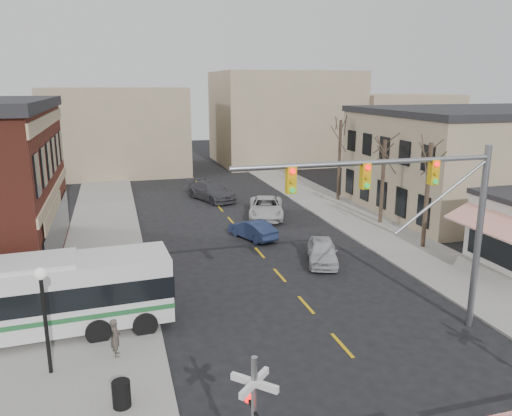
{
  "coord_description": "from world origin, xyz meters",
  "views": [
    {
      "loc": [
        -8.45,
        -14.74,
        10.39
      ],
      "look_at": [
        -0.84,
        11.86,
        3.5
      ],
      "focal_mm": 35.0,
      "sensor_mm": 36.0,
      "label": 1
    }
  ],
  "objects_px": {
    "trash_bin": "(121,394)",
    "car_a": "(322,251)",
    "transit_bus": "(14,299)",
    "traffic_signal_mast": "(421,203)",
    "car_b": "(252,230)",
    "car_c": "(266,208)",
    "car_d": "(212,191)",
    "pedestrian_near": "(116,337)",
    "street_lamp": "(43,298)",
    "pedestrian_far": "(90,301)"
  },
  "relations": [
    {
      "from": "street_lamp",
      "to": "trash_bin",
      "type": "relative_size",
      "value": 4.53
    },
    {
      "from": "trash_bin",
      "to": "traffic_signal_mast",
      "type": "bearing_deg",
      "value": 8.87
    },
    {
      "from": "street_lamp",
      "to": "trash_bin",
      "type": "distance_m",
      "value": 4.46
    },
    {
      "from": "traffic_signal_mast",
      "to": "car_a",
      "type": "distance_m",
      "value": 10.46
    },
    {
      "from": "traffic_signal_mast",
      "to": "car_c",
      "type": "height_order",
      "value": "traffic_signal_mast"
    },
    {
      "from": "transit_bus",
      "to": "car_b",
      "type": "height_order",
      "value": "transit_bus"
    },
    {
      "from": "trash_bin",
      "to": "car_c",
      "type": "xyz_separation_m",
      "value": [
        11.68,
        21.97,
        0.23
      ]
    },
    {
      "from": "trash_bin",
      "to": "car_d",
      "type": "relative_size",
      "value": 0.15
    },
    {
      "from": "transit_bus",
      "to": "street_lamp",
      "type": "xyz_separation_m",
      "value": [
        1.57,
        -3.14,
        1.21
      ]
    },
    {
      "from": "transit_bus",
      "to": "traffic_signal_mast",
      "type": "distance_m",
      "value": 16.98
    },
    {
      "from": "traffic_signal_mast",
      "to": "pedestrian_far",
      "type": "relative_size",
      "value": 7.37
    },
    {
      "from": "car_c",
      "to": "pedestrian_far",
      "type": "xyz_separation_m",
      "value": [
        -12.88,
        -14.83,
        0.06
      ]
    },
    {
      "from": "trash_bin",
      "to": "car_a",
      "type": "height_order",
      "value": "car_a"
    },
    {
      "from": "transit_bus",
      "to": "car_c",
      "type": "relative_size",
      "value": 2.23
    },
    {
      "from": "transit_bus",
      "to": "car_d",
      "type": "xyz_separation_m",
      "value": [
        12.71,
        23.31,
        -1.0
      ]
    },
    {
      "from": "trash_bin",
      "to": "car_d",
      "type": "height_order",
      "value": "car_d"
    },
    {
      "from": "pedestrian_near",
      "to": "pedestrian_far",
      "type": "distance_m",
      "value": 3.97
    },
    {
      "from": "transit_bus",
      "to": "trash_bin",
      "type": "xyz_separation_m",
      "value": [
        4.04,
        -5.9,
        -1.27
      ]
    },
    {
      "from": "transit_bus",
      "to": "pedestrian_far",
      "type": "distance_m",
      "value": 3.25
    },
    {
      "from": "pedestrian_near",
      "to": "car_d",
      "type": "bearing_deg",
      "value": -20.25
    },
    {
      "from": "street_lamp",
      "to": "pedestrian_far",
      "type": "xyz_separation_m",
      "value": [
        1.27,
        4.38,
        -2.19
      ]
    },
    {
      "from": "car_b",
      "to": "trash_bin",
      "type": "bearing_deg",
      "value": 39.2
    },
    {
      "from": "trash_bin",
      "to": "car_b",
      "type": "height_order",
      "value": "car_b"
    },
    {
      "from": "street_lamp",
      "to": "car_c",
      "type": "relative_size",
      "value": 0.71
    },
    {
      "from": "transit_bus",
      "to": "street_lamp",
      "type": "relative_size",
      "value": 3.14
    },
    {
      "from": "transit_bus",
      "to": "pedestrian_near",
      "type": "distance_m",
      "value": 4.79
    },
    {
      "from": "trash_bin",
      "to": "car_d",
      "type": "distance_m",
      "value": 30.47
    },
    {
      "from": "car_b",
      "to": "pedestrian_near",
      "type": "bearing_deg",
      "value": 33.23
    },
    {
      "from": "car_a",
      "to": "traffic_signal_mast",
      "type": "bearing_deg",
      "value": -69.39
    },
    {
      "from": "car_a",
      "to": "car_d",
      "type": "relative_size",
      "value": 0.73
    },
    {
      "from": "car_d",
      "to": "pedestrian_near",
      "type": "bearing_deg",
      "value": -129.8
    },
    {
      "from": "street_lamp",
      "to": "car_a",
      "type": "height_order",
      "value": "street_lamp"
    },
    {
      "from": "pedestrian_far",
      "to": "transit_bus",
      "type": "bearing_deg",
      "value": 175.8
    },
    {
      "from": "street_lamp",
      "to": "car_b",
      "type": "height_order",
      "value": "street_lamp"
    },
    {
      "from": "car_c",
      "to": "car_d",
      "type": "xyz_separation_m",
      "value": [
        -3.01,
        7.24,
        0.05
      ]
    },
    {
      "from": "car_d",
      "to": "car_c",
      "type": "bearing_deg",
      "value": -88.47
    },
    {
      "from": "car_c",
      "to": "car_d",
      "type": "distance_m",
      "value": 7.84
    },
    {
      "from": "trash_bin",
      "to": "pedestrian_near",
      "type": "xyz_separation_m",
      "value": [
        -0.13,
        3.32,
        0.32
      ]
    },
    {
      "from": "car_d",
      "to": "pedestrian_far",
      "type": "distance_m",
      "value": 24.18
    },
    {
      "from": "traffic_signal_mast",
      "to": "street_lamp",
      "type": "bearing_deg",
      "value": 176.46
    },
    {
      "from": "traffic_signal_mast",
      "to": "car_b",
      "type": "bearing_deg",
      "value": 100.86
    },
    {
      "from": "transit_bus",
      "to": "car_c",
      "type": "distance_m",
      "value": 22.5
    },
    {
      "from": "car_c",
      "to": "car_b",
      "type": "bearing_deg",
      "value": -99.61
    },
    {
      "from": "pedestrian_far",
      "to": "car_a",
      "type": "bearing_deg",
      "value": -11.2
    },
    {
      "from": "pedestrian_near",
      "to": "traffic_signal_mast",
      "type": "bearing_deg",
      "value": -98.34
    },
    {
      "from": "street_lamp",
      "to": "car_d",
      "type": "relative_size",
      "value": 0.7
    },
    {
      "from": "car_d",
      "to": "pedestrian_near",
      "type": "height_order",
      "value": "car_d"
    },
    {
      "from": "transit_bus",
      "to": "pedestrian_far",
      "type": "xyz_separation_m",
      "value": [
        2.84,
        1.24,
        -0.98
      ]
    },
    {
      "from": "car_c",
      "to": "car_d",
      "type": "relative_size",
      "value": 0.99
    },
    {
      "from": "traffic_signal_mast",
      "to": "transit_bus",
      "type": "bearing_deg",
      "value": 165.85
    }
  ]
}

